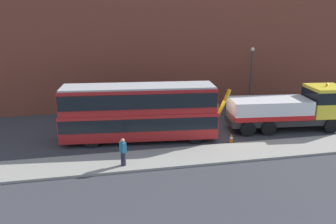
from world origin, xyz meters
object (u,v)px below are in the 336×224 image
object	(u,v)px
pedestrian_onlooker	(123,152)
street_lamp	(251,73)
recovery_tow_truck	(291,108)
double_decker_bus	(139,111)
traffic_cone_near_bus	(231,139)

from	to	relation	value
pedestrian_onlooker	street_lamp	size ratio (longest dim) A/B	0.29
recovery_tow_truck	double_decker_bus	size ratio (longest dim) A/B	0.91
recovery_tow_truck	double_decker_bus	bearing A→B (deg)	-174.77
pedestrian_onlooker	street_lamp	bearing A→B (deg)	10.27
double_decker_bus	pedestrian_onlooker	distance (m)	4.66
double_decker_bus	traffic_cone_near_bus	xyz separation A→B (m)	(6.30, -1.91, -1.89)
double_decker_bus	pedestrian_onlooker	world-z (taller)	double_decker_bus
double_decker_bus	street_lamp	world-z (taller)	street_lamp
double_decker_bus	traffic_cone_near_bus	distance (m)	6.85
recovery_tow_truck	traffic_cone_near_bus	distance (m)	6.08
pedestrian_onlooker	traffic_cone_near_bus	size ratio (longest dim) A/B	2.38
street_lamp	recovery_tow_truck	bearing A→B (deg)	-84.34
recovery_tow_truck	street_lamp	world-z (taller)	street_lamp
traffic_cone_near_bus	street_lamp	distance (m)	9.98
double_decker_bus	pedestrian_onlooker	size ratio (longest dim) A/B	6.54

